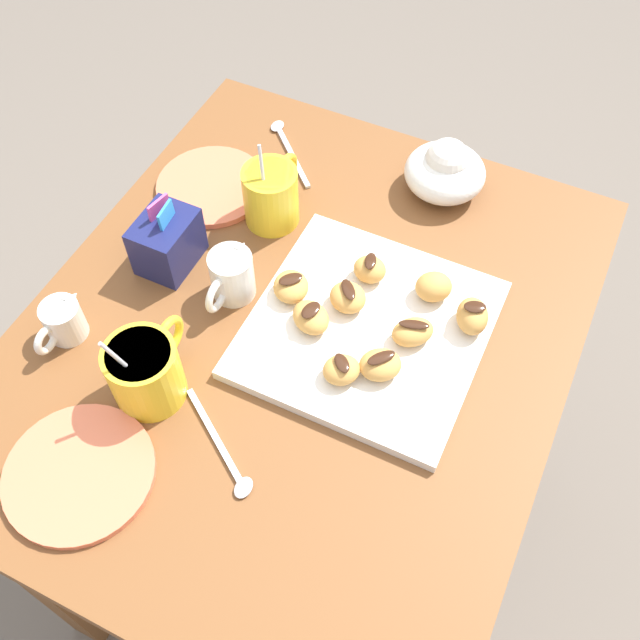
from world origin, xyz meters
TOP-DOWN VIEW (x-y plane):
  - ground_plane at (0.00, 0.00)m, footprint 8.00×8.00m
  - dining_table at (0.00, 0.00)m, footprint 0.85×0.71m
  - pastry_plate_square at (0.04, -0.09)m, footprint 0.30×0.30m
  - coffee_mug_yellow_left at (-0.16, 0.12)m, footprint 0.13×0.09m
  - coffee_mug_yellow_right at (0.17, 0.12)m, footprint 0.12×0.08m
  - cream_pitcher_white at (0.02, 0.11)m, footprint 0.10×0.06m
  - sugar_caddy at (0.03, 0.22)m, footprint 0.09×0.07m
  - ice_cream_bowl at (0.33, -0.08)m, footprint 0.12×0.12m
  - chocolate_sauce_pitcher at (-0.14, 0.27)m, footprint 0.09×0.05m
  - saucer_coral_left at (0.18, 0.24)m, footprint 0.17×0.17m
  - saucer_coral_right at (-0.30, 0.14)m, footprint 0.18×0.18m
  - loose_spoon_near_saucer at (-0.20, -0.00)m, footprint 0.10×0.14m
  - loose_spoon_by_plate at (0.31, 0.18)m, footprint 0.12×0.12m
  - beignet_0 at (-0.02, -0.13)m, footprint 0.07×0.07m
  - chocolate_drizzle_0 at (-0.02, -0.13)m, footprint 0.04×0.04m
  - beignet_1 at (0.10, -0.21)m, footprint 0.07×0.06m
  - chocolate_drizzle_1 at (0.10, -0.21)m, footprint 0.03×0.03m
  - beignet_2 at (0.06, -0.05)m, footprint 0.07×0.07m
  - chocolate_drizzle_2 at (0.06, -0.05)m, footprint 0.04×0.04m
  - beignet_3 at (0.01, -0.02)m, footprint 0.07×0.07m
  - chocolate_drizzle_3 at (0.01, -0.02)m, footprint 0.03×0.03m
  - beignet_4 at (0.12, -0.14)m, footprint 0.07×0.07m
  - beignet_5 at (-0.05, -0.09)m, footprint 0.06×0.06m
  - chocolate_drizzle_5 at (-0.05, -0.09)m, footprint 0.03×0.03m
  - beignet_6 at (0.04, -0.15)m, footprint 0.07×0.07m
  - chocolate_drizzle_6 at (0.04, -0.15)m, footprint 0.03×0.04m
  - beignet_7 at (0.11, -0.05)m, footprint 0.04×0.05m
  - chocolate_drizzle_7 at (0.11, -0.05)m, footprint 0.03×0.02m
  - beignet_8 at (0.04, 0.03)m, footprint 0.07×0.07m
  - chocolate_drizzle_8 at (0.04, 0.03)m, footprint 0.04×0.04m

SIDE VIEW (x-z plane):
  - ground_plane at x=0.00m, z-range 0.00..0.00m
  - dining_table at x=0.00m, z-range 0.21..0.97m
  - loose_spoon_near_saucer at x=-0.20m, z-range 0.76..0.76m
  - loose_spoon_by_plate at x=0.31m, z-range 0.76..0.76m
  - saucer_coral_left at x=0.18m, z-range 0.76..0.77m
  - saucer_coral_right at x=-0.30m, z-range 0.76..0.77m
  - pastry_plate_square at x=0.04m, z-range 0.76..0.77m
  - chocolate_sauce_pitcher at x=-0.14m, z-range 0.76..0.82m
  - beignet_5 at x=-0.05m, z-range 0.77..0.80m
  - beignet_8 at x=0.04m, z-range 0.77..0.80m
  - beignet_3 at x=0.01m, z-range 0.77..0.80m
  - beignet_6 at x=0.04m, z-range 0.77..0.80m
  - beignet_0 at x=-0.02m, z-range 0.77..0.80m
  - beignet_2 at x=0.06m, z-range 0.77..0.80m
  - beignet_7 at x=0.11m, z-range 0.77..0.81m
  - beignet_4 at x=0.12m, z-range 0.77..0.81m
  - beignet_1 at x=0.10m, z-range 0.77..0.81m
  - ice_cream_bowl at x=0.33m, z-range 0.75..0.84m
  - cream_pitcher_white at x=0.02m, z-range 0.76..0.83m
  - sugar_caddy at x=0.03m, z-range 0.74..0.85m
  - chocolate_drizzle_5 at x=-0.05m, z-range 0.80..0.81m
  - chocolate_drizzle_8 at x=0.04m, z-range 0.80..0.81m
  - chocolate_drizzle_3 at x=0.01m, z-range 0.80..0.81m
  - chocolate_drizzle_6 at x=0.04m, z-range 0.80..0.81m
  - chocolate_drizzle_0 at x=-0.02m, z-range 0.80..0.81m
  - chocolate_drizzle_2 at x=0.06m, z-range 0.80..0.81m
  - coffee_mug_yellow_left at x=-0.16m, z-range 0.74..0.88m
  - coffee_mug_yellow_right at x=0.17m, z-range 0.74..0.88m
  - chocolate_drizzle_7 at x=0.11m, z-range 0.81..0.81m
  - chocolate_drizzle_1 at x=0.10m, z-range 0.81..0.82m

